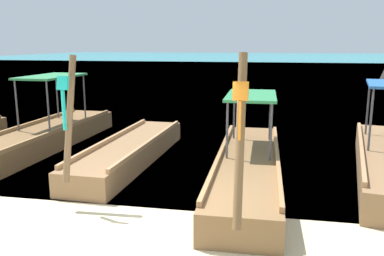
{
  "coord_description": "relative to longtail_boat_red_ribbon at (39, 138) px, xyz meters",
  "views": [
    {
      "loc": [
        1.66,
        -5.7,
        2.99
      ],
      "look_at": [
        0.0,
        3.08,
        1.11
      ],
      "focal_mm": 38.09,
      "sensor_mm": 36.0,
      "label": 1
    }
  ],
  "objects": [
    {
      "name": "ground",
      "position": [
        4.73,
        -4.56,
        -0.34
      ],
      "size": [
        120.0,
        120.0,
        0.0
      ],
      "primitive_type": "plane",
      "color": "beige"
    },
    {
      "name": "sea_water",
      "position": [
        4.73,
        56.52,
        -0.34
      ],
      "size": [
        120.0,
        120.0,
        0.0
      ],
      "primitive_type": "plane",
      "color": "teal",
      "rests_on": "ground"
    },
    {
      "name": "longtail_boat_red_ribbon",
      "position": [
        0.0,
        0.0,
        0.0
      ],
      "size": [
        1.65,
        7.52,
        2.52
      ],
      "color": "brown",
      "rests_on": "ground"
    },
    {
      "name": "longtail_boat_turquoise_ribbon",
      "position": [
        2.98,
        -0.73,
        -0.06
      ],
      "size": [
        1.4,
        5.95,
        2.78
      ],
      "color": "olive",
      "rests_on": "ground"
    },
    {
      "name": "longtail_boat_orange_ribbon",
      "position": [
        6.01,
        -1.65,
        -0.0
      ],
      "size": [
        1.37,
        6.81,
        2.87
      ],
      "color": "brown",
      "rests_on": "ground"
    }
  ]
}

